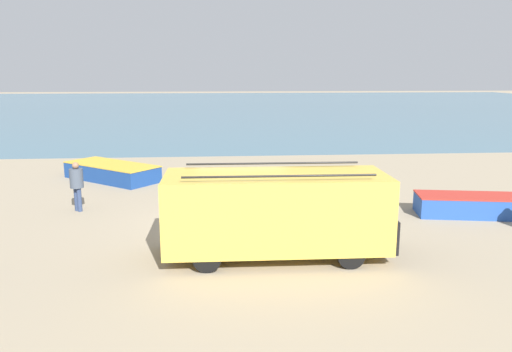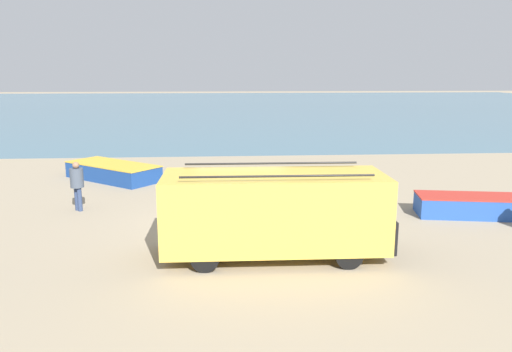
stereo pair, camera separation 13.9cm
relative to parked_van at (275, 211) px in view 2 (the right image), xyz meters
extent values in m
plane|color=gray|center=(-0.74, 2.78, -1.15)|extent=(200.00, 200.00, 0.00)
cube|color=#477084|center=(-0.74, 54.78, -1.14)|extent=(120.00, 80.00, 0.01)
cube|color=gold|center=(-0.03, 0.00, 0.02)|extent=(5.33, 2.10, 1.76)
cube|color=black|center=(2.67, -0.04, -0.47)|extent=(0.13, 1.86, 0.79)
cube|color=#1E232D|center=(2.59, -0.04, 0.54)|extent=(0.08, 1.78, 0.56)
cylinder|color=black|center=(1.63, 0.86, -0.82)|extent=(0.65, 0.23, 0.65)
cylinder|color=black|center=(1.60, -0.90, -0.82)|extent=(0.65, 0.23, 0.65)
cylinder|color=black|center=(-1.66, 0.90, -0.82)|extent=(0.65, 0.23, 0.65)
cylinder|color=black|center=(-1.68, -0.86, -0.82)|extent=(0.65, 0.23, 0.65)
cylinder|color=black|center=(-0.02, 0.79, 1.02)|extent=(4.35, 0.11, 0.05)
cylinder|color=black|center=(-0.04, -0.79, 1.02)|extent=(4.35, 0.11, 0.05)
cube|color=#234CA3|center=(-1.11, 6.92, -0.89)|extent=(2.38, 3.81, 0.51)
cone|color=#234CA3|center=(-0.59, 4.83, -0.89)|extent=(0.65, 0.87, 0.48)
cube|color=#B22D23|center=(-1.11, 6.92, -0.70)|extent=(1.46, 0.54, 0.05)
cube|color=#B22D23|center=(-1.11, 6.92, -0.62)|extent=(2.40, 3.85, 0.04)
cube|color=navy|center=(-5.80, 9.26, -0.82)|extent=(4.27, 3.90, 0.64)
cone|color=navy|center=(-7.77, 10.85, -0.82)|extent=(1.09, 1.05, 0.61)
cube|color=gold|center=(-5.80, 9.26, -0.57)|extent=(1.12, 1.31, 0.05)
cube|color=gold|center=(-5.80, 9.26, -0.48)|extent=(4.31, 3.94, 0.04)
cube|color=#234CA3|center=(6.44, 3.02, -0.84)|extent=(3.33, 1.76, 0.61)
cube|color=#B22D23|center=(6.44, 3.02, -0.60)|extent=(0.39, 1.14, 0.05)
cube|color=#B22D23|center=(6.44, 3.02, -0.51)|extent=(3.36, 1.78, 0.04)
cylinder|color=navy|center=(-5.87, 4.45, -0.76)|extent=(0.15, 0.15, 0.78)
cylinder|color=navy|center=(-5.99, 4.55, -0.76)|extent=(0.15, 0.15, 0.78)
cylinder|color=#424C5B|center=(-5.93, 4.50, -0.06)|extent=(0.42, 0.42, 0.62)
sphere|color=#8C664C|center=(-5.93, 4.50, 0.36)|extent=(0.21, 0.21, 0.21)
camera|label=1|loc=(-1.42, -11.51, 3.29)|focal=35.00mm
camera|label=2|loc=(-1.29, -11.52, 3.29)|focal=35.00mm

